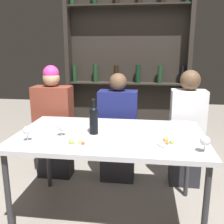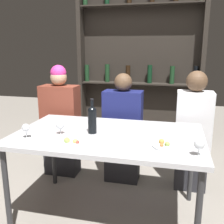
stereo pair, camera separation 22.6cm
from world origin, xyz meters
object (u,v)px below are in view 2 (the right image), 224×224
(wine_bottle, at_px, (92,118))
(food_plate_1, at_px, (167,145))
(wine_glass_1, at_px, (26,128))
(wine_glass_2, at_px, (60,126))
(seated_person_center, at_px, (123,132))
(food_plate_0, at_px, (71,143))
(seated_person_left, at_px, (61,124))
(wine_glass_0, at_px, (199,145))
(seated_person_right, at_px, (193,134))

(wine_bottle, height_order, food_plate_1, wine_bottle)
(wine_bottle, relative_size, wine_glass_1, 2.47)
(wine_glass_2, bearing_deg, seated_person_center, 64.90)
(food_plate_0, distance_m, seated_person_center, 1.02)
(seated_person_left, distance_m, seated_person_center, 0.73)
(food_plate_1, xyz_separation_m, seated_person_center, (-0.49, 0.86, -0.21))
(wine_glass_1, relative_size, food_plate_0, 0.52)
(wine_glass_1, bearing_deg, wine_glass_2, 34.28)
(wine_bottle, distance_m, wine_glass_0, 0.87)
(wine_glass_0, distance_m, seated_person_left, 1.75)
(seated_person_right, bearing_deg, wine_glass_0, -91.89)
(wine_glass_1, relative_size, seated_person_center, 0.10)
(food_plate_1, height_order, seated_person_right, seated_person_right)
(seated_person_left, height_order, seated_person_center, seated_person_left)
(food_plate_1, height_order, seated_person_left, seated_person_left)
(seated_person_center, bearing_deg, food_plate_1, -60.25)
(wine_glass_1, bearing_deg, seated_person_left, 98.42)
(seated_person_left, bearing_deg, food_plate_0, -61.70)
(food_plate_0, height_order, food_plate_1, food_plate_0)
(food_plate_1, bearing_deg, food_plate_0, -170.07)
(wine_glass_2, bearing_deg, wine_glass_1, -145.72)
(wine_bottle, bearing_deg, wine_glass_1, -152.16)
(food_plate_0, distance_m, food_plate_1, 0.70)
(wine_glass_1, relative_size, food_plate_1, 0.54)
(seated_person_left, distance_m, seated_person_right, 1.46)
(food_plate_0, bearing_deg, wine_glass_2, 130.41)
(seated_person_left, relative_size, seated_person_right, 1.03)
(food_plate_0, bearing_deg, seated_person_center, 78.68)
(wine_glass_2, xyz_separation_m, seated_person_left, (-0.36, 0.78, -0.24))
(food_plate_1, relative_size, seated_person_center, 0.18)
(food_plate_0, bearing_deg, wine_bottle, 75.99)
(wine_bottle, relative_size, seated_person_right, 0.24)
(seated_person_left, xyz_separation_m, seated_person_right, (1.46, -0.00, -0.01))
(food_plate_0, height_order, seated_person_left, seated_person_left)
(wine_glass_2, bearing_deg, wine_glass_0, -10.73)
(wine_glass_2, bearing_deg, food_plate_1, -5.26)
(wine_glass_2, relative_size, seated_person_right, 0.09)
(wine_glass_0, bearing_deg, seated_person_left, 145.35)
(wine_glass_2, relative_size, food_plate_0, 0.50)
(seated_person_center, bearing_deg, seated_person_left, 180.00)
(seated_person_right, bearing_deg, wine_bottle, -141.18)
(food_plate_0, xyz_separation_m, food_plate_1, (0.69, 0.12, 0.00))
(wine_glass_1, height_order, seated_person_center, seated_person_center)
(wine_glass_2, relative_size, food_plate_1, 0.52)
(food_plate_1, height_order, seated_person_center, seated_person_center)
(seated_person_left, bearing_deg, wine_glass_0, -34.65)
(wine_glass_2, distance_m, seated_person_center, 0.91)
(food_plate_1, bearing_deg, wine_bottle, 164.25)
(food_plate_0, bearing_deg, wine_glass_1, 172.83)
(wine_glass_2, bearing_deg, seated_person_right, 35.47)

